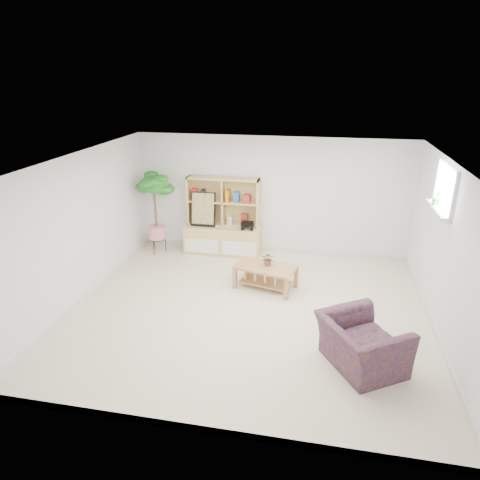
% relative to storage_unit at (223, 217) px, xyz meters
% --- Properties ---
extents(floor, '(5.50, 5.00, 0.01)m').
position_rel_storage_unit_xyz_m(floor, '(0.95, -2.24, -0.79)').
color(floor, silver).
rests_on(floor, ground).
extents(ceiling, '(5.50, 5.00, 0.01)m').
position_rel_storage_unit_xyz_m(ceiling, '(0.95, -2.24, 1.61)').
color(ceiling, silver).
rests_on(ceiling, walls).
extents(walls, '(5.51, 5.01, 2.40)m').
position_rel_storage_unit_xyz_m(walls, '(0.95, -2.24, 0.41)').
color(walls, white).
rests_on(walls, floor).
extents(baseboard, '(5.50, 5.00, 0.10)m').
position_rel_storage_unit_xyz_m(baseboard, '(0.95, -2.24, -0.74)').
color(baseboard, silver).
rests_on(baseboard, floor).
extents(window, '(0.10, 0.98, 0.68)m').
position_rel_storage_unit_xyz_m(window, '(3.68, -1.64, 1.21)').
color(window, '#BED2F9').
rests_on(window, walls).
extents(window_sill, '(0.14, 1.00, 0.04)m').
position_rel_storage_unit_xyz_m(window_sill, '(3.62, -1.64, 0.89)').
color(window_sill, silver).
rests_on(window_sill, walls).
extents(storage_unit, '(1.58, 0.53, 1.58)m').
position_rel_storage_unit_xyz_m(storage_unit, '(0.00, 0.00, 0.00)').
color(storage_unit, tan).
rests_on(storage_unit, floor).
extents(poster, '(0.51, 0.12, 0.71)m').
position_rel_storage_unit_xyz_m(poster, '(-0.39, -0.05, 0.16)').
color(poster, yellow).
rests_on(poster, storage_unit).
extents(toy_truck, '(0.35, 0.25, 0.18)m').
position_rel_storage_unit_xyz_m(toy_truck, '(0.53, -0.08, -0.11)').
color(toy_truck, black).
rests_on(toy_truck, storage_unit).
extents(coffee_table, '(1.12, 0.79, 0.42)m').
position_rel_storage_unit_xyz_m(coffee_table, '(1.09, -1.38, -0.58)').
color(coffee_table, '#AE6D47').
rests_on(coffee_table, floor).
extents(table_plant, '(0.22, 0.19, 0.25)m').
position_rel_storage_unit_xyz_m(table_plant, '(1.12, -1.34, -0.25)').
color(table_plant, '#326E2E').
rests_on(table_plant, coffee_table).
extents(floor_tree, '(0.79, 0.79, 1.69)m').
position_rel_storage_unit_xyz_m(floor_tree, '(-1.35, -0.23, 0.06)').
color(floor_tree, '#216D1A').
rests_on(floor_tree, floor).
extents(armchair, '(1.28, 1.32, 0.75)m').
position_rel_storage_unit_xyz_m(armchair, '(2.58, -3.27, -0.42)').
color(armchair, '#121446').
rests_on(armchair, floor).
extents(sill_plant, '(0.14, 0.12, 0.23)m').
position_rel_storage_unit_xyz_m(sill_plant, '(3.62, -1.49, 1.03)').
color(sill_plant, '#216D1A').
rests_on(sill_plant, window_sill).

